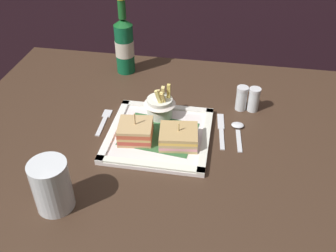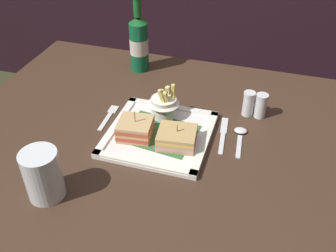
{
  "view_description": "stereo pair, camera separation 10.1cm",
  "coord_description": "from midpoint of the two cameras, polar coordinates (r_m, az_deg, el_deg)",
  "views": [
    {
      "loc": [
        0.11,
        -0.79,
        1.42
      ],
      "look_at": [
        -0.02,
        0.0,
        0.81
      ],
      "focal_mm": 41.01,
      "sensor_mm": 36.0,
      "label": 1
    },
    {
      "loc": [
        0.21,
        -0.77,
        1.42
      ],
      "look_at": [
        -0.02,
        0.0,
        0.81
      ],
      "focal_mm": 41.01,
      "sensor_mm": 36.0,
      "label": 2
    }
  ],
  "objects": [
    {
      "name": "sandwich_half_right",
      "position": [
        0.99,
        4.25,
        -1.84
      ],
      "size": [
        0.11,
        0.1,
        0.06
      ],
      "color": "tan",
      "rests_on": "square_plate"
    },
    {
      "name": "pepper_shaker",
      "position": [
        1.14,
        16.1,
        2.63
      ],
      "size": [
        0.03,
        0.03,
        0.07
      ],
      "color": "silver",
      "rests_on": "dining_table"
    },
    {
      "name": "fries_cup",
      "position": [
        1.08,
        2.07,
        3.27
      ],
      "size": [
        0.09,
        0.09,
        0.1
      ],
      "color": "silver",
      "rests_on": "square_plate"
    },
    {
      "name": "knife",
      "position": [
        1.07,
        10.9,
        -1.19
      ],
      "size": [
        0.03,
        0.16,
        0.0
      ],
      "color": "silver",
      "rests_on": "dining_table"
    },
    {
      "name": "spoon",
      "position": [
        1.07,
        13.37,
        -1.33
      ],
      "size": [
        0.04,
        0.12,
        0.01
      ],
      "color": "silver",
      "rests_on": "dining_table"
    },
    {
      "name": "water_glass",
      "position": [
        0.88,
        -14.94,
        -7.44
      ],
      "size": [
        0.08,
        0.08,
        0.12
      ],
      "color": "silver",
      "rests_on": "dining_table"
    },
    {
      "name": "dining_table",
      "position": [
        1.11,
        3.84,
        -6.79
      ],
      "size": [
        1.26,
        0.92,
        0.77
      ],
      "color": "#3D2A1D",
      "rests_on": "ground_plane"
    },
    {
      "name": "square_plate",
      "position": [
        1.04,
        1.51,
        -1.32
      ],
      "size": [
        0.27,
        0.27,
        0.02
      ],
      "color": "white",
      "rests_on": "dining_table"
    },
    {
      "name": "fork",
      "position": [
        1.12,
        -6.24,
        1.42
      ],
      "size": [
        0.03,
        0.12,
        0.0
      ],
      "color": "silver",
      "rests_on": "dining_table"
    },
    {
      "name": "beer_bottle",
      "position": [
        1.31,
        -2.1,
        12.22
      ],
      "size": [
        0.06,
        0.06,
        0.26
      ],
      "color": "#0F5B35",
      "rests_on": "dining_table"
    },
    {
      "name": "sandwich_half_left",
      "position": [
        1.01,
        -2.04,
        -0.53
      ],
      "size": [
        0.1,
        0.09,
        0.08
      ],
      "color": "tan",
      "rests_on": "square_plate"
    },
    {
      "name": "salt_shaker",
      "position": [
        1.14,
        14.35,
        2.97
      ],
      "size": [
        0.03,
        0.03,
        0.07
      ],
      "color": "silver",
      "rests_on": "dining_table"
    }
  ]
}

